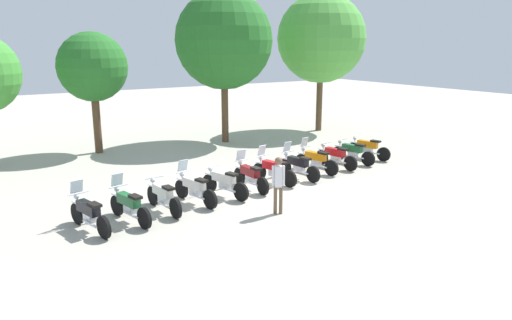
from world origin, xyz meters
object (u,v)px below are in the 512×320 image
at_px(motorcycle_9, 335,156).
at_px(motorcycle_11, 368,148).
at_px(tree_1, 92,67).
at_px(motorcycle_0, 89,213).
at_px(motorcycle_8, 316,160).
at_px(motorcycle_2, 163,196).
at_px(tree_2, 224,40).
at_px(motorcycle_10, 353,152).
at_px(tree_3, 321,39).
at_px(motorcycle_4, 224,182).
at_px(motorcycle_3, 194,188).
at_px(motorcycle_6, 273,170).
at_px(motorcycle_1, 129,205).
at_px(motorcycle_7, 298,165).
at_px(person_0, 278,181).
at_px(motorcycle_5, 250,175).

relative_size(motorcycle_9, motorcycle_11, 1.02).
distance_m(motorcycle_9, tree_1, 11.88).
height_order(motorcycle_0, motorcycle_8, same).
distance_m(motorcycle_2, motorcycle_8, 7.12).
distance_m(motorcycle_0, tree_2, 13.72).
height_order(motorcycle_10, tree_3, tree_3).
bearing_deg(tree_3, motorcycle_2, -147.22).
xyz_separation_m(motorcycle_2, motorcycle_11, (10.55, 1.70, 0.00)).
height_order(motorcycle_0, tree_2, tree_2).
bearing_deg(tree_2, motorcycle_4, -118.85).
xyz_separation_m(motorcycle_3, motorcycle_6, (3.52, 0.56, 0.00)).
relative_size(motorcycle_1, motorcycle_4, 1.01).
height_order(motorcycle_2, motorcycle_7, motorcycle_7).
height_order(motorcycle_11, tree_1, tree_1).
distance_m(motorcycle_1, motorcycle_2, 1.22).
relative_size(motorcycle_6, motorcycle_10, 1.00).
relative_size(motorcycle_7, motorcycle_8, 1.01).
bearing_deg(person_0, tree_3, 165.60).
relative_size(motorcycle_8, tree_2, 0.28).
bearing_deg(motorcycle_7, motorcycle_8, -81.53).
relative_size(motorcycle_11, tree_1, 0.37).
bearing_deg(motorcycle_8, motorcycle_0, 87.83).
bearing_deg(person_0, motorcycle_4, -136.79).
relative_size(motorcycle_2, motorcycle_7, 1.00).
bearing_deg(tree_2, motorcycle_0, -135.86).
xyz_separation_m(motorcycle_4, motorcycle_9, (5.87, 0.94, 0.00)).
distance_m(motorcycle_1, motorcycle_10, 10.70).
distance_m(motorcycle_0, motorcycle_11, 13.07).
xyz_separation_m(motorcycle_2, motorcycle_6, (4.68, 0.76, 0.01)).
distance_m(motorcycle_2, motorcycle_4, 2.36).
bearing_deg(tree_3, tree_1, 175.96).
distance_m(motorcycle_0, motorcycle_8, 9.51).
bearing_deg(person_0, motorcycle_1, -83.84).
bearing_deg(motorcycle_6, motorcycle_2, 86.71).
distance_m(motorcycle_9, person_0, 6.29).
distance_m(motorcycle_7, tree_2, 9.19).
bearing_deg(tree_1, motorcycle_3, -85.58).
bearing_deg(motorcycle_8, tree_1, 26.72).
height_order(person_0, tree_1, tree_1).
distance_m(motorcycle_2, tree_2, 11.98).
distance_m(motorcycle_6, person_0, 3.41).
height_order(motorcycle_7, person_0, person_0).
distance_m(motorcycle_3, motorcycle_4, 1.18).
xyz_separation_m(motorcycle_6, motorcycle_9, (3.52, 0.50, -0.01)).
xyz_separation_m(motorcycle_5, motorcycle_8, (3.51, 0.60, 0.00)).
xyz_separation_m(motorcycle_2, person_0, (2.91, -2.10, 0.57)).
bearing_deg(motorcycle_1, motorcycle_2, -87.82).
height_order(motorcycle_1, motorcycle_11, motorcycle_1).
height_order(motorcycle_4, motorcycle_8, motorcycle_8).
xyz_separation_m(motorcycle_0, person_0, (5.27, -1.71, 0.55)).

